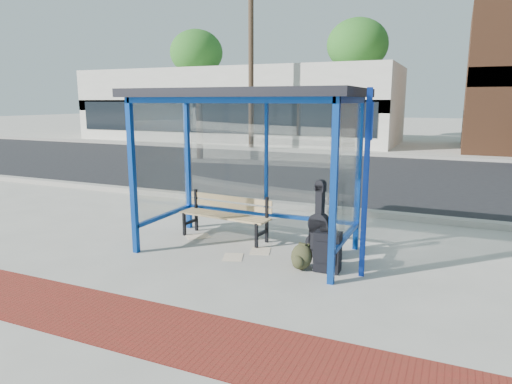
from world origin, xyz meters
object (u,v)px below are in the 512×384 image
at_px(guitar_bag, 319,232).
at_px(bench, 226,213).
at_px(backpack, 301,257).
at_px(suitcase, 328,252).

bearing_deg(guitar_bag, bench, -177.19).
bearing_deg(backpack, bench, 159.03).
height_order(bench, backpack, bench).
xyz_separation_m(guitar_bag, backpack, (-0.10, -0.53, -0.23)).
relative_size(suitcase, backpack, 1.66).
xyz_separation_m(bench, backpack, (1.60, -0.88, -0.25)).
distance_m(bench, guitar_bag, 1.73).
height_order(guitar_bag, backpack, guitar_bag).
bearing_deg(suitcase, guitar_bag, 117.91).
height_order(guitar_bag, suitcase, guitar_bag).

